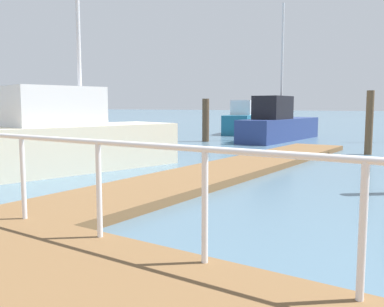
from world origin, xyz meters
name	(u,v)px	position (x,y,z in m)	size (l,w,h in m)	color
floating_dock	(235,168)	(4.10, 8.10, 0.09)	(15.20, 2.00, 0.18)	brown
boardwalk_railing	(22,155)	(-3.15, 7.24, 1.21)	(0.06, 24.60, 1.08)	white
dock_piling_1	(369,123)	(10.59, 5.89, 1.20)	(0.27, 0.27, 2.40)	brown
dock_piling_2	(206,120)	(12.08, 14.10, 1.10)	(0.35, 0.35, 2.19)	brown
moored_boat_1	(279,125)	(14.90, 11.26, 0.83)	(7.23, 1.76, 7.15)	navy
moored_boat_2	(75,137)	(1.91, 12.16, 0.94)	(5.94, 3.37, 9.88)	beige
moored_boat_3	(245,121)	(18.85, 15.25, 0.84)	(5.60, 2.67, 2.18)	#1E6B8C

